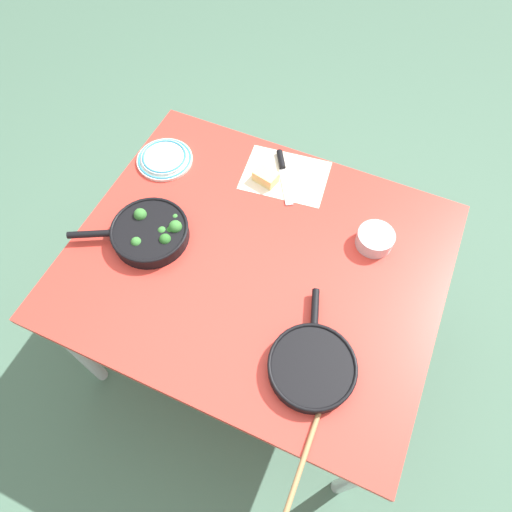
# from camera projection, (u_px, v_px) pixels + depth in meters

# --- Properties ---
(ground_plane) EXTENTS (14.00, 14.00, 0.00)m
(ground_plane) POSITION_uv_depth(u_px,v_px,m) (256.00, 335.00, 2.18)
(ground_plane) COLOR #476B56
(dining_table_red) EXTENTS (1.25, 1.04, 0.73)m
(dining_table_red) POSITION_uv_depth(u_px,v_px,m) (256.00, 269.00, 1.61)
(dining_table_red) COLOR red
(dining_table_red) RESTS_ON ground_plane
(skillet_broccoli) EXTENTS (0.39, 0.27, 0.07)m
(skillet_broccoli) POSITION_uv_depth(u_px,v_px,m) (150.00, 232.00, 1.57)
(skillet_broccoli) COLOR black
(skillet_broccoli) RESTS_ON dining_table_red
(skillet_eggs) EXTENTS (0.26, 0.38, 0.05)m
(skillet_eggs) POSITION_uv_depth(u_px,v_px,m) (312.00, 366.00, 1.34)
(skillet_eggs) COLOR black
(skillet_eggs) RESTS_ON dining_table_red
(wooden_spoon) EXTENTS (0.04, 0.41, 0.02)m
(wooden_spoon) POSITION_uv_depth(u_px,v_px,m) (316.00, 421.00, 1.27)
(wooden_spoon) COLOR #A87A4C
(wooden_spoon) RESTS_ON dining_table_red
(parchment_sheet) EXTENTS (0.34, 0.27, 0.00)m
(parchment_sheet) POSITION_uv_depth(u_px,v_px,m) (285.00, 175.00, 1.74)
(parchment_sheet) COLOR beige
(parchment_sheet) RESTS_ON dining_table_red
(grater_knife) EXTENTS (0.15, 0.23, 0.02)m
(grater_knife) POSITION_uv_depth(u_px,v_px,m) (283.00, 169.00, 1.74)
(grater_knife) COLOR silver
(grater_knife) RESTS_ON dining_table_red
(cheese_block) EXTENTS (0.10, 0.07, 0.04)m
(cheese_block) POSITION_uv_depth(u_px,v_px,m) (266.00, 177.00, 1.70)
(cheese_block) COLOR #EFD67A
(cheese_block) RESTS_ON dining_table_red
(dinner_plate_stack) EXTENTS (0.22, 0.22, 0.03)m
(dinner_plate_stack) POSITION_uv_depth(u_px,v_px,m) (165.00, 158.00, 1.76)
(dinner_plate_stack) COLOR silver
(dinner_plate_stack) RESTS_ON dining_table_red
(prep_bowl_steel) EXTENTS (0.13, 0.13, 0.06)m
(prep_bowl_steel) POSITION_uv_depth(u_px,v_px,m) (375.00, 239.00, 1.56)
(prep_bowl_steel) COLOR #B7B7BC
(prep_bowl_steel) RESTS_ON dining_table_red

